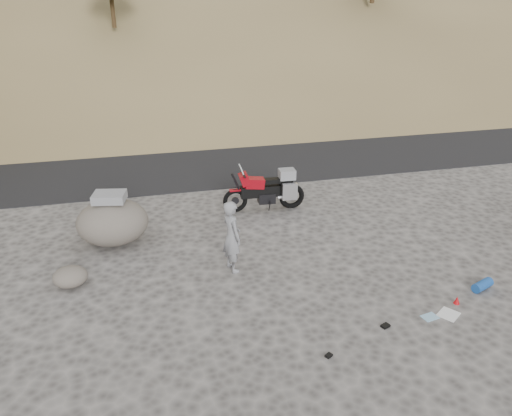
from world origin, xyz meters
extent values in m
plane|color=#45423F|center=(0.00, 0.00, 0.00)|extent=(140.00, 140.00, 0.00)
cube|color=black|center=(0.00, 9.00, 0.00)|extent=(120.00, 7.00, 0.05)
cylinder|color=#392614|center=(-4.00, 14.00, 4.90)|extent=(0.17, 0.17, 1.40)
torus|color=black|center=(-1.10, 3.73, 0.34)|extent=(0.69, 0.16, 0.68)
cylinder|color=black|center=(-1.10, 3.73, 0.34)|extent=(0.21, 0.07, 0.21)
torus|color=black|center=(0.50, 3.65, 0.34)|extent=(0.73, 0.18, 0.72)
cylinder|color=black|center=(0.50, 3.65, 0.34)|extent=(0.23, 0.09, 0.23)
cylinder|color=black|center=(-1.02, 3.73, 0.72)|extent=(0.39, 0.08, 0.84)
cylinder|color=black|center=(-0.87, 3.72, 1.12)|extent=(0.08, 0.64, 0.05)
cube|color=black|center=(-0.32, 3.69, 0.57)|extent=(1.25, 0.31, 0.31)
cube|color=black|center=(-0.22, 3.69, 0.36)|extent=(0.48, 0.33, 0.29)
cube|color=maroon|center=(-0.56, 3.71, 0.83)|extent=(0.56, 0.34, 0.32)
cube|color=maroon|center=(-0.84, 3.72, 0.95)|extent=(0.33, 0.37, 0.37)
cube|color=silver|center=(-0.91, 3.72, 1.22)|extent=(0.14, 0.32, 0.26)
cube|color=black|center=(-0.07, 3.68, 0.85)|extent=(0.58, 0.25, 0.12)
cube|color=black|center=(0.33, 3.66, 0.81)|extent=(0.37, 0.20, 0.10)
cube|color=silver|center=(0.35, 3.39, 0.60)|extent=(0.42, 0.14, 0.47)
cube|color=silver|center=(0.38, 3.93, 0.60)|extent=(0.42, 0.14, 0.47)
cube|color=gray|center=(0.35, 3.66, 1.01)|extent=(0.45, 0.37, 0.27)
cube|color=maroon|center=(-1.10, 3.73, 0.65)|extent=(0.32, 0.14, 0.04)
cylinder|color=black|center=(-0.18, 3.50, 0.19)|extent=(0.04, 0.22, 0.38)
cylinder|color=silver|center=(0.29, 3.52, 0.41)|extent=(0.48, 0.12, 0.13)
imported|color=gray|center=(-1.79, 0.74, 0.00)|extent=(0.53, 0.67, 1.63)
ellipsoid|color=#565149|center=(-4.32, 2.65, 0.55)|extent=(2.13, 2.00, 1.10)
cube|color=gray|center=(-4.32, 2.65, 1.19)|extent=(0.74, 0.62, 0.18)
ellipsoid|color=#565149|center=(-5.19, 0.89, 0.21)|extent=(0.90, 0.86, 0.43)
cube|color=white|center=(1.87, -1.91, 0.01)|extent=(0.51, 0.50, 0.01)
cylinder|color=#194B9B|center=(3.04, -1.30, 0.10)|extent=(0.54, 0.37, 0.20)
cone|color=red|center=(2.23, -1.62, 0.08)|extent=(0.12, 0.12, 0.16)
cube|color=black|center=(0.52, -1.96, 0.02)|extent=(0.19, 0.16, 0.04)
cube|color=black|center=(-0.78, -2.47, 0.02)|extent=(0.15, 0.14, 0.04)
cube|color=#8BBAD7|center=(1.47, -1.90, 0.01)|extent=(0.34, 0.28, 0.01)
camera|label=1|loc=(-3.58, -8.65, 5.68)|focal=35.00mm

